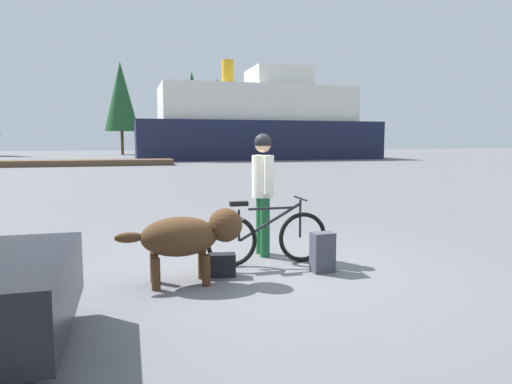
{
  "coord_description": "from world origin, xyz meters",
  "views": [
    {
      "loc": [
        -1.73,
        -5.73,
        1.67
      ],
      "look_at": [
        0.05,
        0.68,
        0.92
      ],
      "focal_mm": 32.15,
      "sensor_mm": 36.0,
      "label": 1
    }
  ],
  "objects_px": {
    "person_cyclist": "(263,182)",
    "ferry_boat": "(257,125)",
    "bicycle": "(267,237)",
    "dog": "(189,236)",
    "handbag_pannier": "(223,265)",
    "backpack": "(323,252)"
  },
  "relations": [
    {
      "from": "bicycle",
      "to": "backpack",
      "type": "height_order",
      "value": "bicycle"
    },
    {
      "from": "dog",
      "to": "handbag_pannier",
      "type": "relative_size",
      "value": 4.59
    },
    {
      "from": "bicycle",
      "to": "dog",
      "type": "distance_m",
      "value": 1.26
    },
    {
      "from": "backpack",
      "to": "handbag_pannier",
      "type": "distance_m",
      "value": 1.28
    },
    {
      "from": "person_cyclist",
      "to": "ferry_boat",
      "type": "distance_m",
      "value": 37.21
    },
    {
      "from": "dog",
      "to": "ferry_boat",
      "type": "distance_m",
      "value": 38.59
    },
    {
      "from": "dog",
      "to": "handbag_pannier",
      "type": "xyz_separation_m",
      "value": [
        0.43,
        0.18,
        -0.43
      ]
    },
    {
      "from": "bicycle",
      "to": "handbag_pannier",
      "type": "relative_size",
      "value": 5.3
    },
    {
      "from": "bicycle",
      "to": "person_cyclist",
      "type": "bearing_deg",
      "value": 79.69
    },
    {
      "from": "handbag_pannier",
      "to": "ferry_boat",
      "type": "height_order",
      "value": "ferry_boat"
    },
    {
      "from": "backpack",
      "to": "handbag_pannier",
      "type": "relative_size",
      "value": 1.59
    },
    {
      "from": "bicycle",
      "to": "backpack",
      "type": "bearing_deg",
      "value": -41.73
    },
    {
      "from": "bicycle",
      "to": "person_cyclist",
      "type": "height_order",
      "value": "person_cyclist"
    },
    {
      "from": "person_cyclist",
      "to": "ferry_boat",
      "type": "height_order",
      "value": "ferry_boat"
    },
    {
      "from": "ferry_boat",
      "to": "bicycle",
      "type": "bearing_deg",
      "value": -105.43
    },
    {
      "from": "person_cyclist",
      "to": "dog",
      "type": "height_order",
      "value": "person_cyclist"
    },
    {
      "from": "person_cyclist",
      "to": "handbag_pannier",
      "type": "height_order",
      "value": "person_cyclist"
    },
    {
      "from": "ferry_boat",
      "to": "backpack",
      "type": "bearing_deg",
      "value": -104.38
    },
    {
      "from": "bicycle",
      "to": "ferry_boat",
      "type": "distance_m",
      "value": 37.77
    },
    {
      "from": "backpack",
      "to": "person_cyclist",
      "type": "bearing_deg",
      "value": 115.34
    },
    {
      "from": "bicycle",
      "to": "dog",
      "type": "xyz_separation_m",
      "value": [
        -1.12,
        -0.55,
        0.19
      ]
    },
    {
      "from": "dog",
      "to": "handbag_pannier",
      "type": "height_order",
      "value": "dog"
    }
  ]
}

